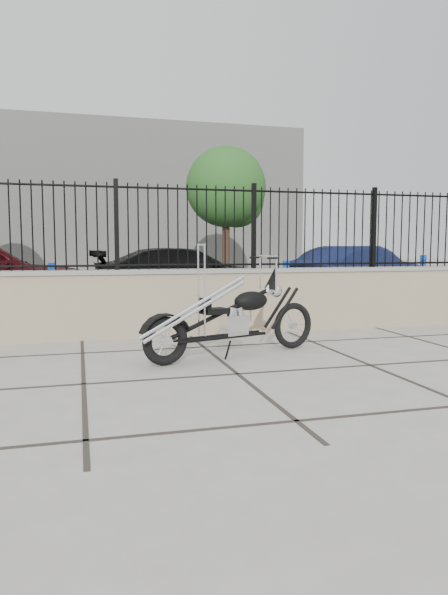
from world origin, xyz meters
TOP-DOWN VIEW (x-y plane):
  - ground_plane at (0.00, 0.00)m, footprint 90.00×90.00m
  - parking_lot at (0.00, 12.50)m, footprint 30.00×30.00m
  - retaining_wall at (0.00, 2.50)m, footprint 14.00×0.36m
  - iron_fence at (0.00, 2.50)m, footprint 14.00×0.08m
  - background_building at (0.00, 26.50)m, footprint 22.00×6.00m
  - chopper_motorcycle at (0.17, 0.84)m, footprint 2.24×1.03m
  - car_black at (0.89, 7.08)m, footprint 4.38×1.88m
  - car_blue at (5.24, 6.88)m, footprint 4.18×2.84m
  - bollard_a at (-1.96, 4.35)m, footprint 0.15×0.15m
  - bollard_b at (2.20, 4.17)m, footprint 0.14×0.14m
  - bollard_c at (5.66, 4.90)m, footprint 0.17×0.17m
  - tree_right at (4.34, 16.08)m, footprint 3.27×3.27m

SIDE VIEW (x-z plane):
  - ground_plane at x=0.00m, z-range 0.00..0.00m
  - parking_lot at x=0.00m, z-range 0.00..0.00m
  - retaining_wall at x=0.00m, z-range 0.00..0.96m
  - bollard_a at x=-1.96m, z-range 0.00..1.02m
  - bollard_b at x=2.20m, z-range 0.00..1.03m
  - bollard_c at x=5.66m, z-range 0.00..1.11m
  - car_black at x=0.89m, z-range 0.00..1.26m
  - car_blue at x=5.24m, z-range 0.00..1.30m
  - chopper_motorcycle at x=0.17m, z-range 0.00..1.34m
  - iron_fence at x=0.00m, z-range 0.96..2.16m
  - tree_right at x=4.34m, z-range 1.10..6.61m
  - background_building at x=0.00m, z-range 0.00..8.00m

